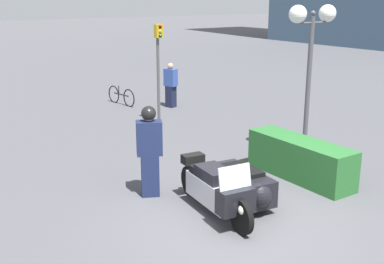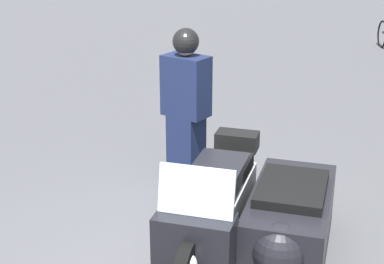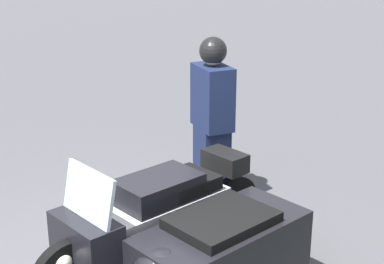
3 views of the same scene
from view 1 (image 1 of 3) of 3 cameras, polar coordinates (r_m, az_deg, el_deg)
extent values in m
plane|color=#4C4C51|center=(8.66, 5.57, -10.92)|extent=(160.00, 160.00, 0.00)
cylinder|color=black|center=(8.24, 5.89, -10.01)|extent=(0.62, 0.17, 0.61)
cylinder|color=black|center=(9.71, -0.23, -5.81)|extent=(0.62, 0.17, 0.61)
cylinder|color=black|center=(9.45, 5.46, -6.97)|extent=(0.49, 0.15, 0.48)
cube|color=#B7B7BC|center=(8.91, 2.57, -6.97)|extent=(1.36, 0.61, 0.45)
cube|color=black|center=(8.79, 2.60, -5.01)|extent=(0.76, 0.53, 0.24)
cube|color=black|center=(9.04, 1.64, -4.54)|extent=(0.57, 0.50, 0.12)
cube|color=black|center=(8.29, 5.19, -8.12)|extent=(0.39, 0.67, 0.44)
cube|color=silver|center=(8.17, 5.08, -5.34)|extent=(0.18, 0.62, 0.40)
sphere|color=white|center=(8.14, 6.10, -9.15)|extent=(0.18, 0.18, 0.18)
cube|color=black|center=(9.34, 5.69, -6.22)|extent=(1.55, 0.85, 0.50)
sphere|color=black|center=(8.86, 7.95, -7.40)|extent=(0.47, 0.48, 0.47)
cube|color=black|center=(9.24, 5.74, -4.56)|extent=(0.88, 0.68, 0.09)
cube|color=black|center=(9.44, 0.10, -3.18)|extent=(0.29, 0.45, 0.18)
cube|color=#192347|center=(9.72, -4.98, -5.07)|extent=(0.43, 0.45, 0.86)
cube|color=#192347|center=(9.48, -5.09, -0.71)|extent=(0.49, 0.58, 0.68)
sphere|color=tan|center=(9.36, -5.16, 1.97)|extent=(0.23, 0.23, 0.23)
sphere|color=black|center=(9.35, -5.17, 2.22)|extent=(0.29, 0.29, 0.29)
cube|color=#28662D|center=(10.85, 12.67, -3.14)|extent=(2.61, 0.74, 0.88)
cylinder|color=#4C4C51|center=(12.45, 13.61, 5.28)|extent=(0.12, 0.12, 3.42)
cylinder|color=#4C4C51|center=(12.27, 14.08, 12.45)|extent=(0.05, 1.03, 0.05)
sphere|color=white|center=(12.65, 15.76, 13.39)|extent=(0.43, 0.43, 0.43)
sphere|color=white|center=(11.89, 12.44, 13.49)|extent=(0.43, 0.43, 0.43)
sphere|color=#4C4C51|center=(12.26, 14.16, 13.52)|extent=(0.12, 0.12, 0.12)
cylinder|color=#4C4C4C|center=(14.98, -4.01, 5.97)|extent=(0.09, 0.09, 2.68)
cube|color=#B79319|center=(14.75, -3.98, 11.85)|extent=(0.18, 0.28, 0.40)
sphere|color=#410707|center=(14.69, -3.82, 12.35)|extent=(0.11, 0.11, 0.11)
sphere|color=orange|center=(14.69, -3.81, 11.84)|extent=(0.11, 0.11, 0.11)
sphere|color=#07350F|center=(14.70, -3.80, 11.34)|extent=(0.11, 0.11, 0.11)
cube|color=#191E38|center=(17.48, -2.52, 4.23)|extent=(0.38, 0.36, 0.78)
cube|color=#334C99|center=(17.36, -2.55, 6.48)|extent=(0.51, 0.40, 0.61)
sphere|color=tan|center=(17.30, -2.57, 7.83)|extent=(0.21, 0.21, 0.21)
torus|color=black|center=(17.70, -7.49, 4.00)|extent=(0.66, 0.14, 0.66)
torus|color=black|center=(18.48, -9.25, 4.43)|extent=(0.66, 0.14, 0.66)
cylinder|color=black|center=(18.08, -8.39, 4.41)|extent=(0.87, 0.19, 0.05)
cylinder|color=black|center=(18.17, -8.68, 4.96)|extent=(0.04, 0.04, 0.31)
camera|label=2|loc=(5.91, 37.55, 3.50)|focal=55.00mm
camera|label=3|loc=(8.89, 34.00, 6.63)|focal=55.00mm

